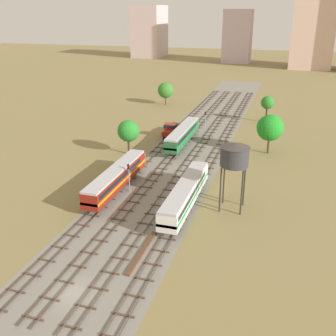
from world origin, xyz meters
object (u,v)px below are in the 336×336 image
Objects in this scene: diesel_railcar_left_mid at (183,134)px; water_tower at (235,156)px; shunter_loco_far_left_midfar at (171,129)px; signal_post_nearest at (129,174)px; diesel_railcar_far_left_near at (116,177)px; signal_post_near at (205,117)px; diesel_railcar_centre_nearest at (185,193)px.

diesel_railcar_left_mid is 1.95× the size of water_tower.
shunter_loco_far_left_midfar is 31.95m from signal_post_nearest.
shunter_loco_far_left_midfar is (0.00, 32.23, -0.59)m from diesel_railcar_far_left_near.
diesel_railcar_far_left_near is 42.46m from signal_post_near.
signal_post_nearest is (-10.57, 3.12, 0.63)m from diesel_railcar_centre_nearest.
diesel_railcar_centre_nearest is 11.04m from signal_post_nearest.
signal_post_nearest is at bearing -86.20° from shunter_loco_far_left_midfar.
water_tower is 18.32m from signal_post_nearest.
diesel_railcar_far_left_near is 20.50m from water_tower.
shunter_loco_far_left_midfar is at bearing 109.94° from diesel_railcar_centre_nearest.
signal_post_near reaches higher than diesel_railcar_far_left_near.
signal_post_near is at bearing 84.20° from signal_post_nearest.
diesel_railcar_centre_nearest is 1.00× the size of diesel_railcar_left_mid.
diesel_railcar_left_mid is (-8.46, 30.03, 0.00)m from diesel_railcar_centre_nearest.
shunter_loco_far_left_midfar is 1.68× the size of signal_post_nearest.
signal_post_nearest reaches higher than diesel_railcar_far_left_near.
water_tower reaches higher than diesel_railcar_centre_nearest.
signal_post_near is (-13.21, 42.76, -5.75)m from water_tower.
diesel_railcar_far_left_near is 32.24m from shunter_loco_far_left_midfar.
signal_post_near is at bearing 81.81° from diesel_railcar_left_mid.
diesel_railcar_centre_nearest is 1.95× the size of water_tower.
signal_post_nearest reaches higher than signal_post_near.
signal_post_nearest is at bearing 163.58° from diesel_railcar_centre_nearest.
water_tower is at bearing -61.36° from diesel_railcar_left_mid.
water_tower is at bearing -3.79° from signal_post_nearest.
shunter_loco_far_left_midfar is (-4.23, 4.94, -0.59)m from diesel_railcar_left_mid.
diesel_railcar_left_mid is 4.06× the size of signal_post_nearest.
diesel_railcar_far_left_near is 27.62m from diesel_railcar_left_mid.
signal_post_near reaches higher than diesel_railcar_left_mid.
shunter_loco_far_left_midfar is at bearing -123.05° from signal_post_near.
diesel_railcar_far_left_near is at bearing -90.00° from shunter_loco_far_left_midfar.
diesel_railcar_far_left_near and diesel_railcar_left_mid have the same top height.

